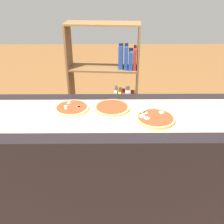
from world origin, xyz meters
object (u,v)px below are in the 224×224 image
at_px(pizza_mushroom_0, 72,108).
at_px(pizza_plain_1, 112,108).
at_px(bookshelf, 113,93).
at_px(pizza_mozzarella_2, 155,118).

height_order(pizza_mushroom_0, pizza_plain_1, pizza_mushroom_0).
distance_m(pizza_mushroom_0, bookshelf, 1.05).
relative_size(pizza_mushroom_0, pizza_mozzarella_2, 0.95).
xyz_separation_m(pizza_mozzarella_2, bookshelf, (-0.28, 1.11, -0.31)).
bearing_deg(bookshelf, pizza_plain_1, -91.02).
height_order(pizza_mozzarella_2, bookshelf, bookshelf).
height_order(pizza_mushroom_0, bookshelf, bookshelf).
distance_m(pizza_plain_1, pizza_mozzarella_2, 0.33).
distance_m(pizza_plain_1, bookshelf, 1.00).
bearing_deg(pizza_plain_1, pizza_mushroom_0, -179.45).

